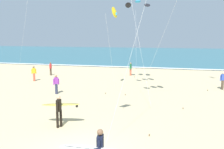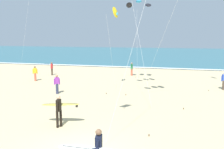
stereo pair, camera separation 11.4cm
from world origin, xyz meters
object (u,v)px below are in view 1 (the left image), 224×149
bystander_red_top (51,69)px  bystander_yellow_top (34,73)px  bystander_blue_top (223,81)px  kite_arc_cobalt_far (138,4)px  bystander_purple_top (56,84)px  bystander_green_top (131,69)px  surfer_lead (60,107)px  kite_delta_golden_mid (115,13)px

bystander_red_top → bystander_yellow_top: bearing=-87.8°
bystander_red_top → bystander_blue_top: bearing=-10.3°
bystander_blue_top → bystander_red_top: (-18.63, 3.37, 0.00)m
kite_arc_cobalt_far → bystander_purple_top: 10.88m
bystander_yellow_top → bystander_green_top: bearing=33.1°
bystander_blue_top → bystander_yellow_top: (-18.48, -0.49, 0.00)m
surfer_lead → bystander_red_top: (-8.59, 14.96, -0.23)m
kite_arc_cobalt_far → bystander_blue_top: 10.51m
bystander_green_top → kite_delta_golden_mid: bearing=-90.5°
kite_arc_cobalt_far → bystander_purple_top: (-5.72, -6.13, -6.93)m
kite_delta_golden_mid → bystander_yellow_top: 11.06m
bystander_green_top → bystander_yellow_top: (-9.26, -6.03, 0.00)m
bystander_blue_top → bystander_yellow_top: same height
kite_delta_golden_mid → bystander_green_top: size_ratio=4.52×
bystander_blue_top → bystander_red_top: 18.93m
surfer_lead → bystander_red_top: surfer_lead is taller
kite_arc_cobalt_far → bystander_red_top: 13.03m
surfer_lead → kite_arc_cobalt_far: kite_arc_cobalt_far is taller
kite_delta_golden_mid → bystander_yellow_top: (-9.20, 1.81, -5.86)m
kite_arc_cobalt_far → surfer_lead: bearing=-99.9°
kite_arc_cobalt_far → bystander_green_top: (-1.38, 4.51, -6.93)m
kite_arc_cobalt_far → bystander_red_top: (-10.79, 2.34, -6.93)m
surfer_lead → kite_arc_cobalt_far: 14.45m
kite_delta_golden_mid → bystander_yellow_top: bearing=168.9°
bystander_blue_top → surfer_lead: bearing=-130.9°
bystander_blue_top → bystander_purple_top: bearing=-159.4°
kite_arc_cobalt_far → bystander_blue_top: (7.84, -1.03, -6.93)m
kite_delta_golden_mid → kite_arc_cobalt_far: bearing=66.6°
surfer_lead → bystander_yellow_top: (-8.44, 11.09, -0.23)m
surfer_lead → bystander_green_top: surfer_lead is taller
kite_arc_cobalt_far → bystander_yellow_top: size_ratio=5.08×
kite_arc_cobalt_far → bystander_yellow_top: bearing=-171.9°
kite_arc_cobalt_far → bystander_green_top: bearing=107.0°
kite_delta_golden_mid → bystander_purple_top: (-4.27, -2.79, -5.86)m
bystander_yellow_top → bystander_purple_top: same height
bystander_green_top → bystander_blue_top: bearing=-31.0°
surfer_lead → bystander_yellow_top: size_ratio=1.34×
kite_delta_golden_mid → kite_arc_cobalt_far: size_ratio=0.89×
kite_arc_cobalt_far → bystander_blue_top: bearing=-7.5°
surfer_lead → bystander_green_top: 17.15m
kite_delta_golden_mid → bystander_yellow_top: size_ratio=4.52×
kite_delta_golden_mid → bystander_purple_top: 7.77m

